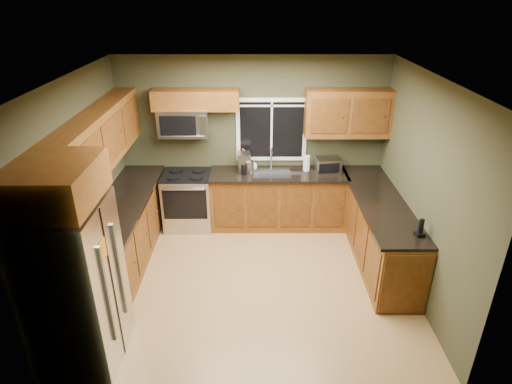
{
  "coord_description": "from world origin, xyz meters",
  "views": [
    {
      "loc": [
        0.04,
        -4.73,
        3.6
      ],
      "look_at": [
        0.05,
        0.35,
        1.15
      ],
      "focal_mm": 30.0,
      "sensor_mm": 36.0,
      "label": 1
    }
  ],
  "objects_px": {
    "paper_towel_roll": "(307,163)",
    "cordless_phone": "(420,231)",
    "kettle": "(249,167)",
    "toaster_oven": "(328,165)",
    "range": "(188,200)",
    "soap_bottle_c": "(253,164)",
    "microwave": "(184,122)",
    "soap_bottle_a": "(243,159)",
    "refrigerator": "(77,287)",
    "coffee_maker": "(244,163)"
  },
  "relations": [
    {
      "from": "paper_towel_roll",
      "to": "soap_bottle_c",
      "type": "distance_m",
      "value": 0.86
    },
    {
      "from": "kettle",
      "to": "range",
      "type": "bearing_deg",
      "value": 178.85
    },
    {
      "from": "range",
      "to": "paper_towel_roll",
      "type": "bearing_deg",
      "value": 3.51
    },
    {
      "from": "toaster_oven",
      "to": "kettle",
      "type": "xyz_separation_m",
      "value": [
        -1.24,
        -0.07,
        0.0
      ]
    },
    {
      "from": "microwave",
      "to": "paper_towel_roll",
      "type": "xyz_separation_m",
      "value": [
        1.91,
        -0.02,
        -0.67
      ]
    },
    {
      "from": "cordless_phone",
      "to": "kettle",
      "type": "bearing_deg",
      "value": 137.51
    },
    {
      "from": "range",
      "to": "cordless_phone",
      "type": "height_order",
      "value": "cordless_phone"
    },
    {
      "from": "microwave",
      "to": "coffee_maker",
      "type": "height_order",
      "value": "microwave"
    },
    {
      "from": "coffee_maker",
      "to": "soap_bottle_c",
      "type": "bearing_deg",
      "value": 34.39
    },
    {
      "from": "kettle",
      "to": "paper_towel_roll",
      "type": "relative_size",
      "value": 0.96
    },
    {
      "from": "range",
      "to": "cordless_phone",
      "type": "bearing_deg",
      "value": -31.81
    },
    {
      "from": "refrigerator",
      "to": "microwave",
      "type": "height_order",
      "value": "microwave"
    },
    {
      "from": "toaster_oven",
      "to": "kettle",
      "type": "relative_size",
      "value": 1.59
    },
    {
      "from": "coffee_maker",
      "to": "cordless_phone",
      "type": "xyz_separation_m",
      "value": [
        2.11,
        -1.92,
        -0.08
      ]
    },
    {
      "from": "soap_bottle_a",
      "to": "cordless_phone",
      "type": "distance_m",
      "value": 2.99
    },
    {
      "from": "toaster_oven",
      "to": "soap_bottle_a",
      "type": "bearing_deg",
      "value": 172.83
    },
    {
      "from": "range",
      "to": "toaster_oven",
      "type": "height_order",
      "value": "toaster_oven"
    },
    {
      "from": "cordless_phone",
      "to": "range",
      "type": "bearing_deg",
      "value": 148.19
    },
    {
      "from": "microwave",
      "to": "soap_bottle_a",
      "type": "distance_m",
      "value": 1.1
    },
    {
      "from": "kettle",
      "to": "cordless_phone",
      "type": "relative_size",
      "value": 1.17
    },
    {
      "from": "microwave",
      "to": "cordless_phone",
      "type": "distance_m",
      "value": 3.71
    },
    {
      "from": "microwave",
      "to": "kettle",
      "type": "height_order",
      "value": "microwave"
    },
    {
      "from": "paper_towel_roll",
      "to": "toaster_oven",
      "type": "bearing_deg",
      "value": -11.55
    },
    {
      "from": "toaster_oven",
      "to": "cordless_phone",
      "type": "xyz_separation_m",
      "value": [
        0.79,
        -1.93,
        -0.05
      ]
    },
    {
      "from": "refrigerator",
      "to": "kettle",
      "type": "bearing_deg",
      "value": 58.44
    },
    {
      "from": "refrigerator",
      "to": "range",
      "type": "distance_m",
      "value": 2.89
    },
    {
      "from": "range",
      "to": "soap_bottle_c",
      "type": "xyz_separation_m",
      "value": [
        1.05,
        0.14,
        0.56
      ]
    },
    {
      "from": "toaster_oven",
      "to": "cordless_phone",
      "type": "distance_m",
      "value": 2.09
    },
    {
      "from": "soap_bottle_c",
      "to": "cordless_phone",
      "type": "height_order",
      "value": "cordless_phone"
    },
    {
      "from": "microwave",
      "to": "kettle",
      "type": "xyz_separation_m",
      "value": [
        1.0,
        -0.16,
        -0.67
      ]
    },
    {
      "from": "soap_bottle_a",
      "to": "soap_bottle_c",
      "type": "height_order",
      "value": "soap_bottle_a"
    },
    {
      "from": "toaster_oven",
      "to": "coffee_maker",
      "type": "xyz_separation_m",
      "value": [
        -1.32,
        -0.01,
        0.03
      ]
    },
    {
      "from": "kettle",
      "to": "soap_bottle_a",
      "type": "xyz_separation_m",
      "value": [
        -0.1,
        0.24,
        0.04
      ]
    },
    {
      "from": "paper_towel_roll",
      "to": "soap_bottle_a",
      "type": "height_order",
      "value": "soap_bottle_a"
    },
    {
      "from": "coffee_maker",
      "to": "cordless_phone",
      "type": "height_order",
      "value": "coffee_maker"
    },
    {
      "from": "refrigerator",
      "to": "cordless_phone",
      "type": "bearing_deg",
      "value": 13.46
    },
    {
      "from": "toaster_oven",
      "to": "coffee_maker",
      "type": "bearing_deg",
      "value": -179.75
    },
    {
      "from": "microwave",
      "to": "coffee_maker",
      "type": "xyz_separation_m",
      "value": [
        0.92,
        -0.09,
        -0.64
      ]
    },
    {
      "from": "paper_towel_roll",
      "to": "soap_bottle_a",
      "type": "bearing_deg",
      "value": 174.28
    },
    {
      "from": "microwave",
      "to": "refrigerator",
      "type": "bearing_deg",
      "value": -103.34
    },
    {
      "from": "paper_towel_roll",
      "to": "soap_bottle_a",
      "type": "xyz_separation_m",
      "value": [
        -1.01,
        0.1,
        0.04
      ]
    },
    {
      "from": "refrigerator",
      "to": "kettle",
      "type": "height_order",
      "value": "refrigerator"
    },
    {
      "from": "microwave",
      "to": "cordless_phone",
      "type": "xyz_separation_m",
      "value": [
        3.03,
        -2.02,
        -0.72
      ]
    },
    {
      "from": "paper_towel_roll",
      "to": "cordless_phone",
      "type": "xyz_separation_m",
      "value": [
        1.12,
        -2.0,
        -0.06
      ]
    },
    {
      "from": "range",
      "to": "soap_bottle_a",
      "type": "height_order",
      "value": "soap_bottle_a"
    },
    {
      "from": "paper_towel_roll",
      "to": "cordless_phone",
      "type": "distance_m",
      "value": 2.29
    },
    {
      "from": "toaster_oven",
      "to": "kettle",
      "type": "height_order",
      "value": "kettle"
    },
    {
      "from": "paper_towel_roll",
      "to": "refrigerator",
      "type": "bearing_deg",
      "value": -131.97
    },
    {
      "from": "kettle",
      "to": "soap_bottle_a",
      "type": "relative_size",
      "value": 0.81
    },
    {
      "from": "refrigerator",
      "to": "coffee_maker",
      "type": "distance_m",
      "value": 3.24
    }
  ]
}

